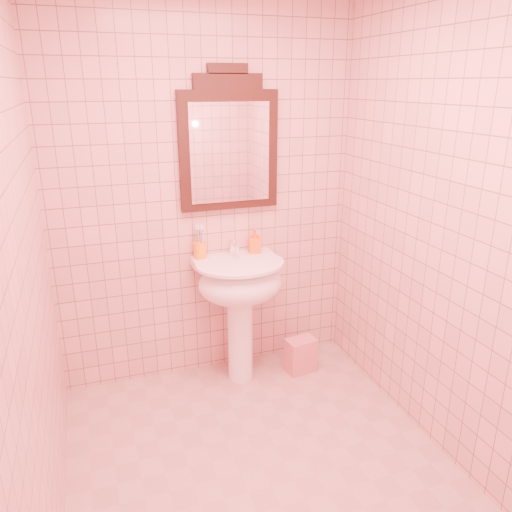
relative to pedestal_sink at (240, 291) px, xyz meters
name	(u,v)px	position (x,y,z in m)	size (l,w,h in m)	color
floor	(262,468)	(-0.16, -0.87, -0.66)	(2.20, 2.20, 0.00)	tan
back_wall	(206,198)	(-0.16, 0.23, 0.59)	(2.00, 0.02, 2.50)	tan
pedestal_sink	(240,291)	(0.00, 0.00, 0.00)	(0.58, 0.58, 0.86)	white
faucet	(233,248)	(0.00, 0.14, 0.26)	(0.04, 0.16, 0.11)	white
mirror	(229,144)	(0.00, 0.20, 0.93)	(0.65, 0.06, 0.90)	black
toothbrush_cup	(200,250)	(-0.22, 0.17, 0.26)	(0.09, 0.09, 0.20)	orange
soap_dispenser	(255,241)	(0.15, 0.15, 0.29)	(0.08, 0.08, 0.17)	orange
towel	(301,355)	(0.43, -0.05, -0.54)	(0.20, 0.14, 0.25)	#D37C7E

